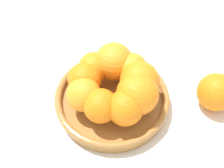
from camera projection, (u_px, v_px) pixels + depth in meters
ground_plane at (112, 104)px, 0.67m from camera, size 4.00×4.00×0.00m
fruit_bowl at (112, 99)px, 0.65m from camera, size 0.24×0.24×0.03m
orange_pile at (116, 84)px, 0.61m from camera, size 0.18×0.18×0.08m
stray_orange at (216, 92)px, 0.64m from camera, size 0.08×0.08×0.08m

